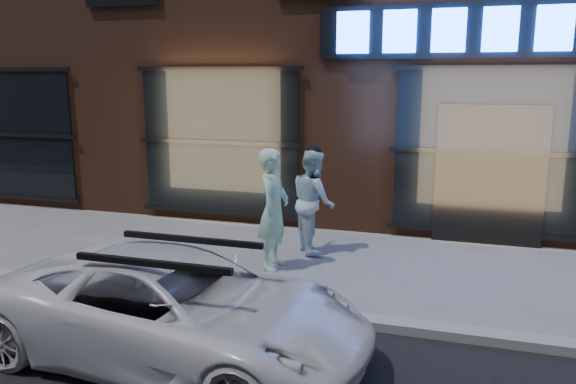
# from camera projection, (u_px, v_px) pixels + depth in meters

# --- Properties ---
(ground) EXTENTS (90.00, 90.00, 0.00)m
(ground) POSITION_uv_depth(u_px,v_px,m) (497.00, 344.00, 6.12)
(ground) COLOR slate
(ground) RESTS_ON ground
(curb) EXTENTS (60.00, 0.25, 0.12)m
(curb) POSITION_uv_depth(u_px,v_px,m) (498.00, 339.00, 6.11)
(curb) COLOR gray
(curb) RESTS_ON ground
(man_bowtie) EXTENTS (0.45, 0.68, 1.82)m
(man_bowtie) POSITION_uv_depth(u_px,v_px,m) (274.00, 209.00, 8.38)
(man_bowtie) COLOR #C2FFDE
(man_bowtie) RESTS_ON ground
(man_cap) EXTENTS (0.98, 1.05, 1.71)m
(man_cap) POSITION_uv_depth(u_px,v_px,m) (313.00, 201.00, 9.19)
(man_cap) COLOR silver
(man_cap) RESTS_ON ground
(white_suv) EXTENTS (4.20, 2.26, 1.12)m
(white_suv) POSITION_uv_depth(u_px,v_px,m) (175.00, 308.00, 5.67)
(white_suv) COLOR white
(white_suv) RESTS_ON ground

